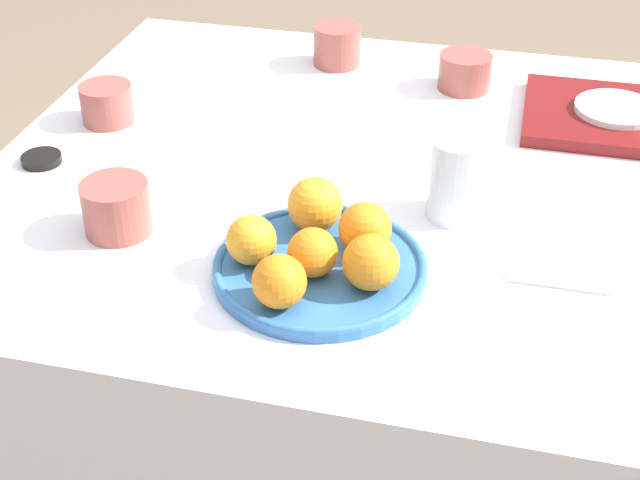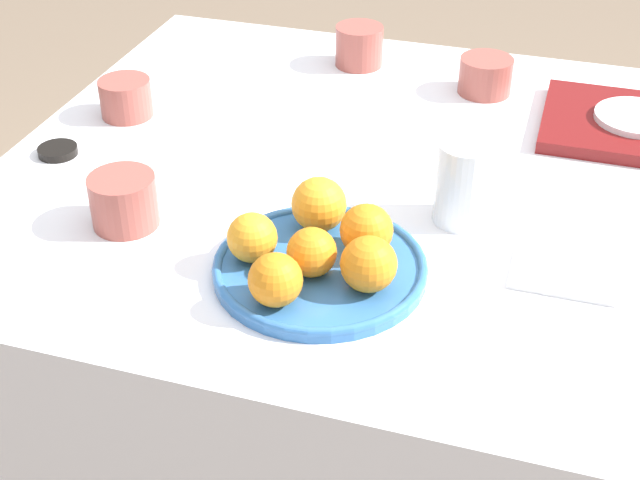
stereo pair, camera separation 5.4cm
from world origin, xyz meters
name	(u,v)px [view 2 (the right image)]	position (x,y,z in m)	size (l,w,h in m)	color
table	(449,384)	(0.00, 0.00, 0.39)	(1.37, 0.98, 0.77)	white
fruit_platter	(320,267)	(-0.14, -0.26, 0.78)	(0.26, 0.26, 0.02)	#336BAD
orange_0	(312,252)	(-0.15, -0.28, 0.82)	(0.06, 0.06, 0.06)	orange
orange_1	(319,204)	(-0.17, -0.19, 0.82)	(0.07, 0.07, 0.07)	orange
orange_2	(366,230)	(-0.10, -0.22, 0.82)	(0.07, 0.07, 0.07)	orange
orange_3	(369,264)	(-0.08, -0.29, 0.82)	(0.07, 0.07, 0.07)	orange
orange_4	(252,238)	(-0.23, -0.27, 0.82)	(0.06, 0.06, 0.06)	orange
orange_5	(275,280)	(-0.17, -0.35, 0.82)	(0.06, 0.06, 0.06)	orange
water_glass	(465,183)	(0.00, -0.09, 0.83)	(0.08, 0.08, 0.11)	silver
serving_tray	(635,126)	(0.22, 0.24, 0.78)	(0.28, 0.23, 0.02)	maroon
side_plate	(637,117)	(0.22, 0.24, 0.80)	(0.13, 0.13, 0.01)	white
cup_0	(126,98)	(-0.57, 0.05, 0.80)	(0.08, 0.08, 0.06)	#9E4C42
cup_1	(359,46)	(-0.26, 0.36, 0.81)	(0.08, 0.08, 0.07)	#9E4C42
cup_2	(124,201)	(-0.42, -0.23, 0.81)	(0.09, 0.09, 0.07)	#9E4C42
cup_3	(485,76)	(-0.03, 0.31, 0.80)	(0.09, 0.09, 0.06)	#9E4C42
napkin	(565,264)	(0.14, -0.16, 0.78)	(0.13, 0.13, 0.01)	white
soy_dish	(58,151)	(-0.61, -0.09, 0.78)	(0.06, 0.06, 0.01)	black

